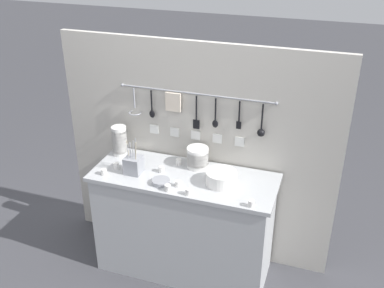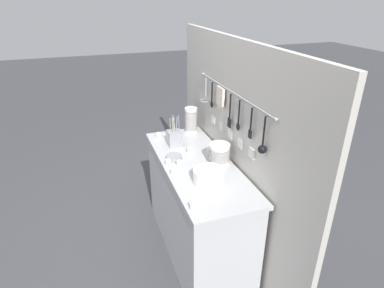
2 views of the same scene
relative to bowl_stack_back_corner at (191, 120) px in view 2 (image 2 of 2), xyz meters
name	(u,v)px [view 2 (image 2 of 2)]	position (x,y,z in m)	size (l,w,h in m)	color
ground_plane	(196,247)	(0.58, -0.15, -0.97)	(20.00, 20.00, 0.00)	#424247
counter	(197,208)	(0.58, -0.15, -0.54)	(1.35, 0.52, 0.85)	#B7BABC
back_wall	(232,153)	(0.58, 0.15, -0.09)	(2.15, 0.11, 1.76)	#BCB7AD
bowl_stack_back_corner	(191,120)	(0.00, 0.00, 0.00)	(0.11, 0.11, 0.24)	white
bowl_stack_nested_right	(219,154)	(0.63, 0.01, -0.04)	(0.16, 0.16, 0.16)	white
plate_stack	(209,176)	(0.86, -0.16, -0.07)	(0.22, 0.22, 0.10)	white
steel_mixing_bowl	(174,157)	(0.46, -0.30, -0.10)	(0.13, 0.13, 0.03)	#93969E
cutlery_caddy	(175,138)	(0.22, -0.22, -0.05)	(0.12, 0.12, 0.27)	#93969E
cup_back_left	(173,172)	(0.69, -0.37, -0.10)	(0.04, 0.04, 0.05)	white
cup_by_caddy	(171,136)	(0.07, -0.21, -0.10)	(0.04, 0.04, 0.05)	white
cup_edge_near	(179,164)	(0.59, -0.29, -0.10)	(0.04, 0.04, 0.05)	white
cup_back_right	(210,152)	(0.49, 0.00, -0.10)	(0.04, 0.04, 0.05)	white
cup_front_left	(158,135)	(0.03, -0.32, -0.10)	(0.04, 0.04, 0.05)	white
cup_beside_plates	(190,150)	(0.41, -0.15, -0.10)	(0.04, 0.04, 0.05)	white
cup_edge_far	(168,162)	(0.54, -0.37, -0.10)	(0.04, 0.04, 0.05)	white
cup_mid_row	(193,206)	(1.12, -0.37, -0.10)	(0.04, 0.04, 0.05)	white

